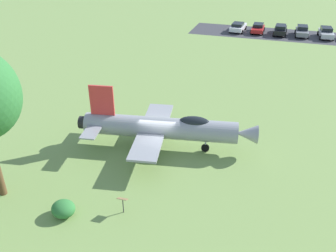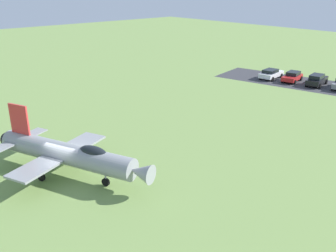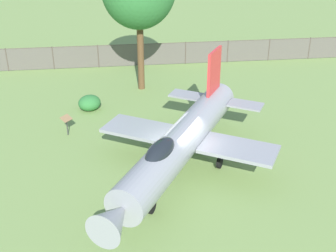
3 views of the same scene
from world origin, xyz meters
name	(u,v)px [view 1 (image 1 of 3)]	position (x,y,z in m)	size (l,w,h in m)	color
ground_plane	(161,148)	(0.00, 0.00, 0.00)	(200.00, 200.00, 0.00)	#75934C
parking_strip	(291,35)	(0.96, 38.59, 0.00)	(31.64, 8.00, 0.00)	#38383D
display_jet	(165,128)	(0.34, 0.14, 1.80)	(12.75, 8.61, 4.86)	gray
shrub_near_fence	(63,209)	(-1.12, -9.05, 0.48)	(1.42, 1.30, 0.96)	#2D7033
info_plaque	(123,201)	(1.73, -7.14, 0.85)	(0.68, 0.53, 1.14)	#333333
parked_car_silver	(326,33)	(5.83, 39.70, 0.80)	(2.94, 4.65, 1.57)	#B2B5BA
parked_car_gray	(302,31)	(2.41, 38.98, 0.79)	(2.76, 4.57, 1.54)	slate
parked_car_black	(280,29)	(-0.74, 38.13, 0.80)	(2.66, 4.86, 1.57)	black
parked_car_red	(258,28)	(-4.19, 37.59, 0.73)	(2.68, 4.40, 1.40)	red
parked_car_white	(238,27)	(-7.24, 36.77, 0.75)	(2.64, 4.72, 1.41)	silver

